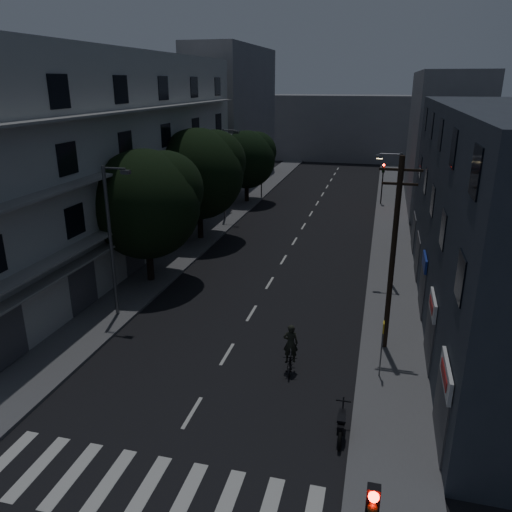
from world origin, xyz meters
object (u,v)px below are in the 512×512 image
at_px(utility_pole, 393,253).
at_px(bus_stop_sign, 382,339).
at_px(motorcycle, 341,425).
at_px(cyclist, 290,355).

bearing_deg(utility_pole, bus_stop_sign, -94.02).
bearing_deg(utility_pole, motorcycle, -102.02).
bearing_deg(bus_stop_sign, utility_pole, 85.98).
relative_size(utility_pole, cyclist, 4.02).
relative_size(bus_stop_sign, cyclist, 1.13).
distance_m(bus_stop_sign, cyclist, 4.00).
xyz_separation_m(utility_pole, cyclist, (-4.00, -2.94, -4.11)).
xyz_separation_m(utility_pole, bus_stop_sign, (-0.18, -2.62, -2.98)).
relative_size(bus_stop_sign, motorcycle, 1.32).
xyz_separation_m(bus_stop_sign, cyclist, (-3.82, -0.33, -1.14)).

